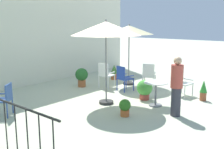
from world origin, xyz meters
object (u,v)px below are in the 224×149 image
(patio_chair_0, at_px, (181,80))
(patio_chair_3, at_px, (124,77))
(potted_plant_1, at_px, (203,90))
(potted_plant_3, at_px, (145,89))
(standing_person, at_px, (177,86))
(patio_umbrella_1, at_px, (129,31))
(potted_plant_4, at_px, (114,72))
(patio_chair_4, at_px, (105,74))
(cafe_table_0, at_px, (156,89))
(patio_chair_1, at_px, (5,98))
(potted_plant_2, at_px, (82,76))
(potted_plant_0, at_px, (125,107))
(patio_umbrella_0, at_px, (106,29))
(patio_chair_2, at_px, (149,74))

(patio_chair_0, height_order, patio_chair_3, patio_chair_0)
(potted_plant_1, distance_m, potted_plant_3, 1.86)
(standing_person, bearing_deg, patio_chair_0, 22.07)
(patio_umbrella_1, height_order, potted_plant_4, patio_umbrella_1)
(potted_plant_4, xyz_separation_m, standing_person, (-2.50, -4.19, 0.48))
(patio_chair_4, bearing_deg, cafe_table_0, -105.30)
(potted_plant_3, bearing_deg, cafe_table_0, -118.81)
(patio_chair_1, xyz_separation_m, potted_plant_3, (3.68, -1.99, -0.15))
(patio_chair_1, relative_size, potted_plant_2, 1.20)
(patio_chair_3, bearing_deg, patio_chair_0, -66.56)
(potted_plant_1, xyz_separation_m, potted_plant_3, (-1.10, 1.50, 0.01))
(patio_umbrella_1, relative_size, potted_plant_3, 3.72)
(patio_chair_0, relative_size, patio_chair_4, 0.98)
(potted_plant_0, bearing_deg, potted_plant_1, -20.71)
(potted_plant_3, bearing_deg, potted_plant_4, 57.19)
(patio_chair_1, xyz_separation_m, potted_plant_1, (4.78, -3.49, -0.15))
(patio_umbrella_0, relative_size, patio_umbrella_1, 1.06)
(potted_plant_0, bearing_deg, patio_umbrella_1, 34.99)
(patio_chair_1, bearing_deg, patio_umbrella_1, -3.50)
(patio_umbrella_1, distance_m, potted_plant_3, 2.83)
(patio_umbrella_0, height_order, potted_plant_4, patio_umbrella_0)
(standing_person, bearing_deg, patio_chair_3, 66.10)
(patio_chair_1, distance_m, potted_plant_0, 3.19)
(patio_chair_2, bearing_deg, patio_chair_1, 164.64)
(patio_umbrella_1, relative_size, potted_plant_4, 3.80)
(patio_chair_1, height_order, potted_plant_0, patio_chair_1)
(potted_plant_2, distance_m, potted_plant_4, 1.85)
(potted_plant_3, distance_m, standing_person, 1.72)
(potted_plant_1, height_order, potted_plant_3, potted_plant_1)
(patio_umbrella_1, relative_size, patio_chair_3, 2.61)
(potted_plant_2, relative_size, potted_plant_4, 1.15)
(cafe_table_0, xyz_separation_m, potted_plant_1, (1.44, -0.89, -0.15))
(patio_chair_3, distance_m, potted_plant_1, 2.77)
(patio_umbrella_0, xyz_separation_m, patio_chair_0, (2.35, -1.33, -1.73))
(patio_chair_1, height_order, patio_chair_3, patio_chair_3)
(patio_umbrella_1, distance_m, patio_chair_3, 1.95)
(patio_chair_0, height_order, potted_plant_0, patio_chair_0)
(standing_person, bearing_deg, potted_plant_0, 131.47)
(patio_chair_0, bearing_deg, patio_umbrella_0, 150.44)
(potted_plant_2, distance_m, standing_person, 4.37)
(patio_chair_4, height_order, potted_plant_1, patio_chair_4)
(potted_plant_3, bearing_deg, patio_chair_1, 151.53)
(patio_umbrella_1, relative_size, cafe_table_0, 3.32)
(potted_plant_0, xyz_separation_m, potted_plant_2, (1.56, 3.28, 0.17))
(potted_plant_1, height_order, potted_plant_2, potted_plant_2)
(patio_chair_4, bearing_deg, standing_person, -107.99)
(patio_chair_0, bearing_deg, patio_chair_4, 107.55)
(patio_umbrella_0, height_order, patio_chair_1, patio_umbrella_0)
(patio_umbrella_0, relative_size, cafe_table_0, 3.51)
(potted_plant_1, height_order, standing_person, standing_person)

